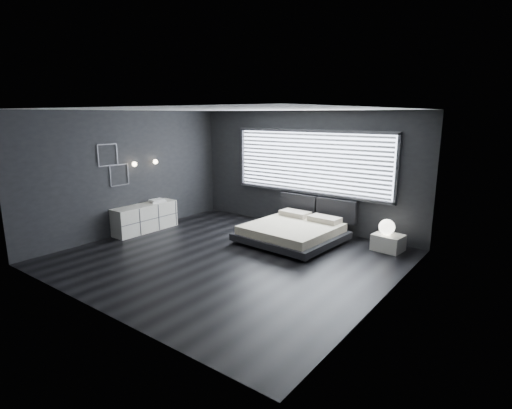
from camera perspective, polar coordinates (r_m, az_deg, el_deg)
The scene contains 12 objects.
room at distance 7.46m, azimuth -3.94°, elevation 2.59°, with size 6.04×6.00×2.80m.
window at distance 9.51m, azimuth 7.72°, elevation 5.99°, with size 4.14×0.09×1.52m.
headboard at distance 9.52m, azimuth 8.70°, elevation -0.40°, with size 1.96×0.16×0.52m.
sconce_near at distance 9.58m, azimuth -16.98°, elevation 5.54°, with size 0.18×0.11×0.11m.
sconce_far at distance 9.94m, azimuth -14.19°, elevation 5.95°, with size 0.18×0.11×0.11m.
wall_art_upper at distance 9.29m, azimuth -20.41°, elevation 6.64°, with size 0.01×0.48×0.48m.
wall_art_lower at distance 9.48m, azimuth -18.93°, elevation 4.00°, with size 0.01×0.48×0.48m.
bed at distance 8.70m, azimuth 5.24°, elevation -3.85°, with size 2.06×1.98×0.50m.
nightstand at distance 8.59m, azimuth 18.36°, elevation -5.16°, with size 0.57×0.47×0.33m, color silver.
orb_lamp at distance 8.49m, azimuth 18.19°, elevation -3.07°, with size 0.32×0.32×0.32m, color white.
dresser at distance 9.80m, azimuth -15.54°, elevation -1.84°, with size 0.47×1.60×0.64m.
book_stack at distance 9.92m, azimuth -13.93°, elevation 0.53°, with size 0.35×0.41×0.07m.
Camera 1 is at (4.81, -5.54, 2.72)m, focal length 28.00 mm.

